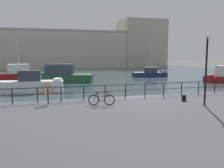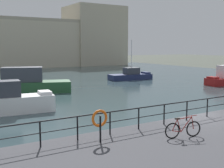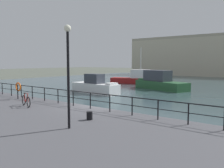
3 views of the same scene
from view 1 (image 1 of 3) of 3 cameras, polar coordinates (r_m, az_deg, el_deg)
The scene contains 13 objects.
ground_plane at distance 20.22m, azimuth 5.66°, elevation -4.91°, with size 240.00×240.00×0.00m, color #4C5147.
water_basin at distance 49.30m, azimuth -7.41°, elevation 2.17°, with size 80.00×60.00×0.01m, color #33474C.
quay_promenade at distance 14.46m, azimuth 15.32°, elevation -8.42°, with size 56.00×13.00×0.78m, color #47474C.
harbor_building at distance 76.74m, azimuth -5.87°, elevation 8.27°, with size 62.34×11.70×15.06m.
moored_red_daysailer at distance 45.64m, azimuth 8.92°, elevation 2.51°, with size 6.47×3.15×5.75m.
moored_cabin_cruiser at distance 37.23m, azimuth -11.44°, elevation 2.06°, with size 8.63×5.12×2.67m.
moored_blue_motorboat at distance 43.09m, azimuth -21.98°, elevation 2.22°, with size 8.91×4.41×6.33m.
moored_white_yacht at distance 28.25m, azimuth -18.48°, elevation -0.06°, with size 7.13×2.63×2.38m.
quay_railing at distance 18.85m, azimuth 3.22°, elevation -1.08°, with size 23.08×0.07×1.08m.
parked_bicycle at distance 16.20m, azimuth -2.50°, elevation -3.69°, with size 1.73×0.51×0.98m.
mooring_bollard at distance 18.53m, azimuth 16.55°, elevation -3.13°, with size 0.32×0.32×0.44m, color black.
life_ring_stand at distance 17.10m, azimuth -14.87°, elevation -1.36°, with size 0.75×0.16×1.40m.
quay_lamp_post at distance 17.02m, azimuth 21.34°, elevation 5.23°, with size 0.32×0.32×4.72m.
Camera 1 is at (-7.34, -18.37, 4.20)m, focal length 38.90 mm.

